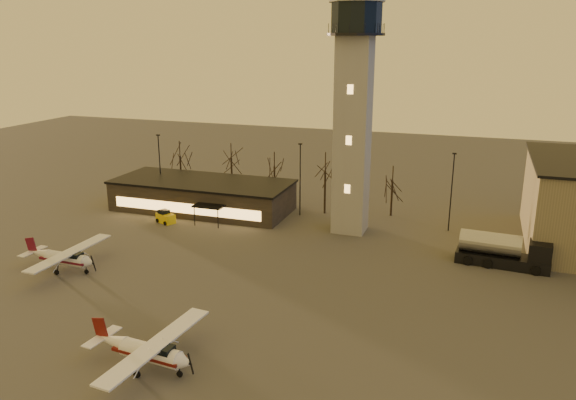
{
  "coord_description": "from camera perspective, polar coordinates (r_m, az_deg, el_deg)",
  "views": [
    {
      "loc": [
        14.85,
        -36.98,
        23.67
      ],
      "look_at": [
        -2.48,
        13.0,
        8.43
      ],
      "focal_mm": 35.0,
      "sensor_mm": 36.0,
      "label": 1
    }
  ],
  "objects": [
    {
      "name": "control_tower",
      "position": [
        69.0,
        6.68,
        9.85
      ],
      "size": [
        6.8,
        6.8,
        32.6
      ],
      "color": "gray",
      "rests_on": "ground"
    },
    {
      "name": "ground",
      "position": [
        46.35,
        -2.45,
        -14.65
      ],
      "size": [
        220.0,
        220.0,
        0.0
      ],
      "primitive_type": "plane",
      "color": "#3D3B39",
      "rests_on": "ground"
    },
    {
      "name": "cessna_front",
      "position": [
        44.12,
        -13.58,
        -15.16
      ],
      "size": [
        9.42,
        11.89,
        3.27
      ],
      "rotation": [
        0.0,
        0.0,
        -0.09
      ],
      "color": "white",
      "rests_on": "ground"
    },
    {
      "name": "service_cart",
      "position": [
        76.7,
        -12.34,
        -1.79
      ],
      "size": [
        2.97,
        2.46,
        1.67
      ],
      "rotation": [
        0.0,
        0.0,
        -0.41
      ],
      "color": "#DBBC0C",
      "rests_on": "ground"
    },
    {
      "name": "tree_row",
      "position": [
        83.23,
        -1.41,
        3.77
      ],
      "size": [
        37.2,
        9.2,
        8.8
      ],
      "color": "black",
      "rests_on": "ground"
    },
    {
      "name": "terminal",
      "position": [
        81.09,
        -8.67,
        0.5
      ],
      "size": [
        25.4,
        12.2,
        4.3
      ],
      "color": "black",
      "rests_on": "ground"
    },
    {
      "name": "light_poles",
      "position": [
        71.84,
        6.96,
        1.22
      ],
      "size": [
        58.5,
        12.25,
        10.14
      ],
      "color": "black",
      "rests_on": "ground"
    },
    {
      "name": "cessna_rear",
      "position": [
        63.86,
        -21.45,
        -5.8
      ],
      "size": [
        9.19,
        11.62,
        3.21
      ],
      "rotation": [
        0.0,
        0.0,
        -0.02
      ],
      "color": "silver",
      "rests_on": "ground"
    },
    {
      "name": "fuel_truck",
      "position": [
        65.01,
        20.96,
        -5.07
      ],
      "size": [
        9.82,
        3.82,
        3.57
      ],
      "rotation": [
        0.0,
        0.0,
        -0.08
      ],
      "color": "black",
      "rests_on": "ground"
    }
  ]
}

